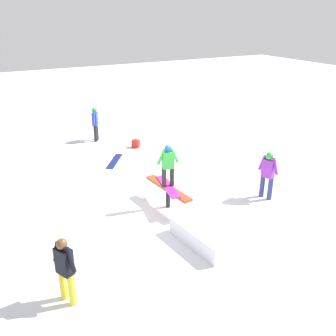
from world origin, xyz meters
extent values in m
plane|color=white|center=(0.00, 0.00, 0.00)|extent=(60.00, 60.00, 0.00)
cylinder|color=black|center=(0.00, 0.00, 0.29)|extent=(0.14, 0.14, 0.58)
cube|color=#A53F1E|center=(0.00, 0.00, 0.62)|extent=(2.01, 0.50, 0.08)
cube|color=white|center=(-2.04, -0.23, 0.23)|extent=(1.96, 1.69, 0.45)
cube|color=#BF2693|center=(0.00, 0.00, 0.67)|extent=(1.57, 0.55, 0.03)
cylinder|color=#2B2C27|center=(-0.02, -0.12, 0.97)|extent=(0.13, 0.13, 0.57)
cylinder|color=#2B2C27|center=(0.02, 0.12, 0.97)|extent=(0.13, 0.13, 0.57)
cube|color=green|center=(0.00, 0.00, 1.50)|extent=(0.25, 0.35, 0.50)
cylinder|color=green|center=(-0.04, -0.20, 1.62)|extent=(0.13, 0.27, 0.46)
cylinder|color=green|center=(0.04, 0.20, 1.62)|extent=(0.13, 0.27, 0.46)
sphere|color=blue|center=(0.00, 0.00, 1.86)|extent=(0.20, 0.20, 0.20)
cylinder|color=#292327|center=(6.81, -0.02, 0.35)|extent=(0.15, 0.15, 0.70)
cylinder|color=#292327|center=(7.05, -0.15, 0.35)|extent=(0.15, 0.15, 0.70)
cube|color=blue|center=(6.93, -0.09, 0.98)|extent=(0.41, 0.36, 0.57)
cylinder|color=blue|center=(6.74, 0.02, 1.11)|extent=(0.25, 0.19, 0.51)
cylinder|color=blue|center=(7.12, -0.20, 1.11)|extent=(0.25, 0.19, 0.51)
sphere|color=green|center=(6.93, -0.09, 1.38)|extent=(0.22, 0.22, 0.22)
cylinder|color=gold|center=(-2.38, 3.67, 0.35)|extent=(0.14, 0.14, 0.70)
cylinder|color=gold|center=(-2.62, 3.56, 0.35)|extent=(0.14, 0.14, 0.70)
cube|color=black|center=(-2.50, 3.61, 0.98)|extent=(0.40, 0.34, 0.56)
cylinder|color=black|center=(-2.30, 3.70, 1.10)|extent=(0.24, 0.17, 0.50)
cylinder|color=black|center=(-2.70, 3.52, 1.10)|extent=(0.24, 0.17, 0.50)
sphere|color=brown|center=(-2.50, 3.61, 1.37)|extent=(0.22, 0.22, 0.22)
cylinder|color=navy|center=(-0.79, -2.91, 0.35)|extent=(0.15, 0.15, 0.71)
cylinder|color=navy|center=(-1.05, -2.99, 0.35)|extent=(0.15, 0.15, 0.71)
cube|color=purple|center=(-0.92, -2.95, 1.00)|extent=(0.41, 0.31, 0.58)
cylinder|color=purple|center=(-0.71, -2.89, 1.13)|extent=(0.26, 0.16, 0.52)
cylinder|color=purple|center=(-1.13, -3.02, 1.13)|extent=(0.26, 0.16, 0.52)
sphere|color=green|center=(-0.92, -2.95, 1.40)|extent=(0.23, 0.23, 0.23)
cube|color=navy|center=(4.16, 0.12, 0.01)|extent=(1.42, 1.12, 0.02)
cube|color=red|center=(5.24, -1.27, 0.17)|extent=(0.37, 0.36, 0.34)
camera|label=1|loc=(-8.64, 4.65, 5.43)|focal=40.00mm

